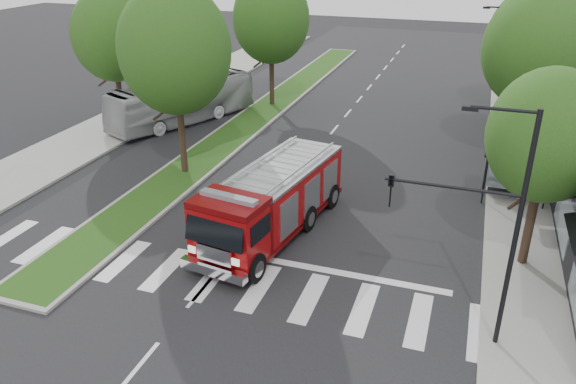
% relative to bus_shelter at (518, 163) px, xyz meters
% --- Properties ---
extents(ground, '(140.00, 140.00, 0.00)m').
position_rel_bus_shelter_xyz_m(ground, '(-11.20, -8.15, -2.04)').
color(ground, black).
rests_on(ground, ground).
extents(sidewalk_right, '(5.00, 80.00, 0.15)m').
position_rel_bus_shelter_xyz_m(sidewalk_right, '(1.30, 1.85, -1.96)').
color(sidewalk_right, gray).
rests_on(sidewalk_right, ground).
extents(sidewalk_left, '(5.00, 80.00, 0.15)m').
position_rel_bus_shelter_xyz_m(sidewalk_left, '(-25.70, 1.85, -1.96)').
color(sidewalk_left, gray).
rests_on(sidewalk_left, ground).
extents(median, '(3.00, 50.00, 0.15)m').
position_rel_bus_shelter_xyz_m(median, '(-17.20, 9.85, -1.96)').
color(median, gray).
rests_on(median, ground).
extents(bus_shelter, '(3.20, 1.60, 2.61)m').
position_rel_bus_shelter_xyz_m(bus_shelter, '(0.00, 0.00, 0.00)').
color(bus_shelter, black).
rests_on(bus_shelter, ground).
extents(tree_right_near, '(4.40, 4.40, 8.05)m').
position_rel_bus_shelter_xyz_m(tree_right_near, '(0.30, -6.15, 3.47)').
color(tree_right_near, black).
rests_on(tree_right_near, ground).
extents(tree_right_mid, '(5.60, 5.60, 9.72)m').
position_rel_bus_shelter_xyz_m(tree_right_mid, '(0.30, 5.85, 4.45)').
color(tree_right_mid, black).
rests_on(tree_right_mid, ground).
extents(tree_right_far, '(5.00, 5.00, 8.73)m').
position_rel_bus_shelter_xyz_m(tree_right_far, '(0.30, 15.85, 3.80)').
color(tree_right_far, black).
rests_on(tree_right_far, ground).
extents(tree_median_near, '(5.80, 5.80, 10.16)m').
position_rel_bus_shelter_xyz_m(tree_median_near, '(-17.20, -2.15, 4.77)').
color(tree_median_near, black).
rests_on(tree_median_near, ground).
extents(tree_median_far, '(5.60, 5.60, 9.72)m').
position_rel_bus_shelter_xyz_m(tree_median_far, '(-17.20, 11.85, 4.45)').
color(tree_median_far, black).
rests_on(tree_median_far, ground).
extents(tree_left_mid, '(5.20, 5.20, 9.16)m').
position_rel_bus_shelter_xyz_m(tree_left_mid, '(-25.20, 3.85, 4.12)').
color(tree_left_mid, black).
rests_on(tree_left_mid, ground).
extents(streetlight_right_near, '(4.08, 0.22, 8.00)m').
position_rel_bus_shelter_xyz_m(streetlight_right_near, '(-1.59, -11.65, 2.63)').
color(streetlight_right_near, black).
rests_on(streetlight_right_near, ground).
extents(streetlight_right_far, '(2.11, 0.20, 8.00)m').
position_rel_bus_shelter_xyz_m(streetlight_right_far, '(-0.85, 11.85, 2.44)').
color(streetlight_right_far, black).
rests_on(streetlight_right_far, ground).
extents(fire_engine, '(4.23, 9.78, 3.28)m').
position_rel_bus_shelter_xyz_m(fire_engine, '(-10.21, -6.95, -0.47)').
color(fire_engine, '#580406').
rests_on(fire_engine, ground).
extents(city_bus, '(6.95, 11.29, 3.12)m').
position_rel_bus_shelter_xyz_m(city_bus, '(-21.68, 6.07, -0.48)').
color(city_bus, '#ACABB0').
rests_on(city_bus, ground).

